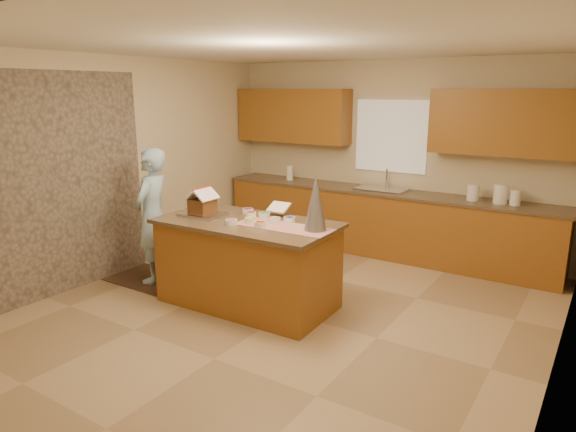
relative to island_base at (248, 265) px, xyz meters
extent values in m
plane|color=tan|center=(0.48, 0.02, -0.45)|extent=(5.50, 5.50, 0.00)
plane|color=silver|center=(0.48, 0.02, 2.25)|extent=(5.50, 5.50, 0.00)
plane|color=beige|center=(0.48, 2.77, 0.90)|extent=(5.50, 5.50, 0.00)
plane|color=beige|center=(0.48, -2.73, 0.90)|extent=(5.50, 5.50, 0.00)
plane|color=beige|center=(-2.02, 0.02, 0.90)|extent=(5.50, 5.50, 0.00)
plane|color=beige|center=(2.98, 0.02, 0.90)|extent=(5.50, 5.50, 0.00)
plane|color=gray|center=(-2.00, -0.78, 0.80)|extent=(0.00, 2.50, 2.50)
cube|color=white|center=(0.48, 2.74, 1.20)|extent=(1.05, 0.03, 1.00)
cube|color=brown|center=(0.48, 2.47, -0.01)|extent=(4.80, 0.60, 0.88)
cube|color=brown|center=(0.48, 2.47, 0.45)|extent=(4.85, 0.63, 0.04)
cube|color=olive|center=(-1.07, 2.59, 1.45)|extent=(1.85, 0.35, 0.80)
cube|color=olive|center=(2.03, 2.59, 1.45)|extent=(1.85, 0.35, 0.80)
cube|color=silver|center=(0.48, 2.47, 0.44)|extent=(0.70, 0.45, 0.12)
cylinder|color=silver|center=(0.48, 2.65, 0.61)|extent=(0.03, 0.03, 0.28)
cube|color=brown|center=(0.00, 0.00, 0.00)|extent=(1.86, 0.97, 0.90)
cube|color=brown|center=(0.00, 0.00, 0.47)|extent=(1.95, 1.05, 0.04)
cube|color=#9F1D0B|center=(0.46, 0.01, 0.49)|extent=(1.03, 0.39, 0.01)
cube|color=silver|center=(-0.56, -0.07, 0.50)|extent=(0.48, 0.36, 0.03)
cube|color=white|center=(0.14, 0.39, 0.58)|extent=(0.23, 0.18, 0.10)
cone|color=#B1B2BE|center=(0.80, 0.07, 0.77)|extent=(0.23, 0.23, 0.56)
cube|color=black|center=(-1.42, -0.06, -0.44)|extent=(1.10, 0.72, 0.01)
imported|color=#9EC2E0|center=(-1.37, -0.06, 0.37)|extent=(0.56, 0.69, 1.62)
cylinder|color=white|center=(1.72, 2.47, 0.57)|extent=(0.15, 0.15, 0.20)
cylinder|color=white|center=(2.05, 2.47, 0.59)|extent=(0.17, 0.17, 0.24)
cylinder|color=white|center=(2.22, 2.47, 0.56)|extent=(0.13, 0.13, 0.19)
cylinder|color=white|center=(-1.05, 2.47, 0.58)|extent=(0.10, 0.10, 0.22)
cube|color=#573617|center=(-0.56, -0.07, 0.60)|extent=(0.23, 0.25, 0.16)
cube|color=white|center=(-0.63, -0.07, 0.74)|extent=(0.16, 0.29, 0.13)
cube|color=white|center=(-0.49, -0.06, 0.74)|extent=(0.16, 0.29, 0.13)
cylinder|color=red|center=(-0.56, -0.07, 0.79)|extent=(0.03, 0.29, 0.02)
cylinder|color=red|center=(-0.07, 0.17, 0.52)|extent=(0.12, 0.12, 0.06)
cylinder|color=#9B338E|center=(-0.20, 0.28, 0.52)|extent=(0.12, 0.12, 0.06)
cylinder|color=silver|center=(0.29, 0.10, 0.52)|extent=(0.12, 0.12, 0.06)
cylinder|color=#DC4B26|center=(0.27, -0.12, 0.52)|extent=(0.12, 0.12, 0.06)
cylinder|color=#E5FC27|center=(0.09, -0.04, 0.52)|extent=(0.12, 0.12, 0.06)
cylinder|color=pink|center=(-0.04, -0.21, 0.52)|extent=(0.12, 0.12, 0.06)
cylinder|color=#28AE75|center=(0.07, 0.22, 0.52)|extent=(0.12, 0.12, 0.06)
cylinder|color=blue|center=(0.41, 0.21, 0.52)|extent=(0.12, 0.12, 0.06)
camera|label=1|loc=(3.23, -4.17, 1.84)|focal=32.01mm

